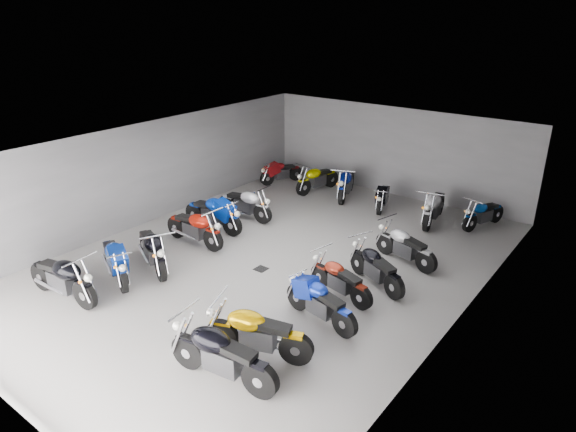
% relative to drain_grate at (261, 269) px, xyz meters
% --- Properties ---
extents(ground, '(14.00, 14.00, 0.00)m').
position_rel_drain_grate_xyz_m(ground, '(0.00, 0.50, -0.01)').
color(ground, gray).
rests_on(ground, ground).
extents(wall_back, '(10.00, 0.10, 3.20)m').
position_rel_drain_grate_xyz_m(wall_back, '(0.00, 7.50, 1.59)').
color(wall_back, slate).
rests_on(wall_back, ground).
extents(wall_left, '(0.10, 14.00, 3.20)m').
position_rel_drain_grate_xyz_m(wall_left, '(-5.00, 0.50, 1.59)').
color(wall_left, slate).
rests_on(wall_left, ground).
extents(wall_right, '(0.10, 14.00, 3.20)m').
position_rel_drain_grate_xyz_m(wall_right, '(5.00, 0.50, 1.59)').
color(wall_right, slate).
rests_on(wall_right, ground).
extents(ceiling, '(10.00, 14.00, 0.04)m').
position_rel_drain_grate_xyz_m(ceiling, '(0.00, 0.50, 3.21)').
color(ceiling, black).
rests_on(ceiling, wall_back).
extents(drain_grate, '(0.32, 0.32, 0.01)m').
position_rel_drain_grate_xyz_m(drain_grate, '(0.00, 0.00, 0.00)').
color(drain_grate, black).
rests_on(drain_grate, ground).
extents(motorcycle_left_a, '(2.33, 0.50, 1.03)m').
position_rel_drain_grate_xyz_m(motorcycle_left_a, '(-2.73, -3.96, 0.55)').
color(motorcycle_left_a, black).
rests_on(motorcycle_left_a, ground).
extents(motorcycle_left_b, '(2.10, 1.03, 0.98)m').
position_rel_drain_grate_xyz_m(motorcycle_left_b, '(-2.60, -2.62, 0.53)').
color(motorcycle_left_b, black).
rests_on(motorcycle_left_b, ground).
extents(motorcycle_left_c, '(2.15, 1.11, 1.01)m').
position_rel_drain_grate_xyz_m(motorcycle_left_c, '(-2.31, -1.67, 0.55)').
color(motorcycle_left_c, black).
rests_on(motorcycle_left_c, ground).
extents(motorcycle_left_d, '(2.21, 0.43, 0.97)m').
position_rel_drain_grate_xyz_m(motorcycle_left_d, '(-2.51, 0.03, 0.52)').
color(motorcycle_left_d, black).
rests_on(motorcycle_left_d, ground).
extents(motorcycle_left_e, '(2.28, 0.45, 1.00)m').
position_rel_drain_grate_xyz_m(motorcycle_left_e, '(-2.83, 1.10, 0.54)').
color(motorcycle_left_e, black).
rests_on(motorcycle_left_e, ground).
extents(motorcycle_left_f, '(2.15, 0.43, 0.94)m').
position_rel_drain_grate_xyz_m(motorcycle_left_f, '(-2.67, 2.39, 0.51)').
color(motorcycle_left_f, black).
rests_on(motorcycle_left_f, ground).
extents(motorcycle_right_a, '(2.34, 0.56, 1.03)m').
position_rel_drain_grate_xyz_m(motorcycle_right_a, '(2.24, -3.78, 0.56)').
color(motorcycle_right_a, black).
rests_on(motorcycle_right_a, ground).
extents(motorcycle_right_b, '(2.15, 0.94, 0.99)m').
position_rel_drain_grate_xyz_m(motorcycle_right_b, '(2.29, -2.84, 0.53)').
color(motorcycle_right_b, black).
rests_on(motorcycle_right_b, ground).
extents(motorcycle_right_c, '(2.04, 0.55, 0.90)m').
position_rel_drain_grate_xyz_m(motorcycle_right_c, '(2.59, -1.08, 0.49)').
color(motorcycle_right_c, black).
rests_on(motorcycle_right_c, ground).
extents(motorcycle_right_d, '(1.92, 0.56, 0.85)m').
position_rel_drain_grate_xyz_m(motorcycle_right_d, '(2.38, 0.08, 0.46)').
color(motorcycle_right_d, black).
rests_on(motorcycle_right_d, ground).
extents(motorcycle_right_e, '(1.91, 0.95, 0.89)m').
position_rel_drain_grate_xyz_m(motorcycle_right_e, '(2.79, 1.09, 0.48)').
color(motorcycle_right_e, black).
rests_on(motorcycle_right_e, ground).
extents(motorcycle_right_f, '(1.99, 0.65, 0.89)m').
position_rel_drain_grate_xyz_m(motorcycle_right_f, '(2.83, 2.66, 0.48)').
color(motorcycle_right_f, black).
rests_on(motorcycle_right_f, ground).
extents(motorcycle_back_a, '(0.84, 1.76, 0.82)m').
position_rel_drain_grate_xyz_m(motorcycle_back_a, '(-4.00, 5.98, 0.44)').
color(motorcycle_back_a, black).
rests_on(motorcycle_back_a, ground).
extents(motorcycle_back_b, '(0.57, 2.08, 0.92)m').
position_rel_drain_grate_xyz_m(motorcycle_back_b, '(-2.31, 6.00, 0.50)').
color(motorcycle_back_b, black).
rests_on(motorcycle_back_b, ground).
extents(motorcycle_back_c, '(0.94, 2.18, 1.00)m').
position_rel_drain_grate_xyz_m(motorcycle_back_c, '(-1.11, 6.11, 0.54)').
color(motorcycle_back_c, black).
rests_on(motorcycle_back_c, ground).
extents(motorcycle_back_d, '(0.68, 1.80, 0.81)m').
position_rel_drain_grate_xyz_m(motorcycle_back_d, '(0.48, 5.92, 0.44)').
color(motorcycle_back_d, black).
rests_on(motorcycle_back_d, ground).
extents(motorcycle_back_e, '(0.57, 2.27, 1.00)m').
position_rel_drain_grate_xyz_m(motorcycle_back_e, '(2.35, 5.78, 0.54)').
color(motorcycle_back_e, black).
rests_on(motorcycle_back_e, ground).
extents(motorcycle_back_f, '(0.71, 1.85, 0.84)m').
position_rel_drain_grate_xyz_m(motorcycle_back_f, '(3.73, 6.37, 0.45)').
color(motorcycle_back_f, black).
rests_on(motorcycle_back_f, ground).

